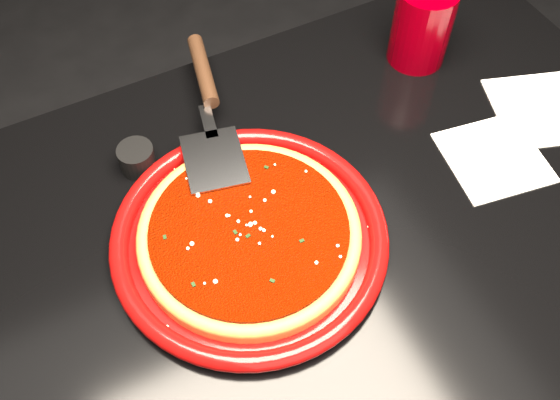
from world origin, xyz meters
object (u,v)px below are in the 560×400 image
object	(u,v)px
table	(297,358)
cup	(422,25)
plate	(250,237)
pizza_server	(209,109)
ramekin	(137,158)

from	to	relation	value
table	cup	size ratio (longest dim) A/B	9.29
plate	pizza_server	xyz separation A→B (m)	(0.03, 0.20, 0.03)
table	pizza_server	distance (m)	0.49
plate	pizza_server	world-z (taller)	pizza_server
table	plate	bearing A→B (deg)	137.24
pizza_server	plate	bearing A→B (deg)	-86.99
plate	cup	distance (m)	0.44
plate	ramekin	bearing A→B (deg)	115.08
cup	ramekin	xyz separation A→B (m)	(-0.48, -0.01, -0.04)
cup	ramekin	size ratio (longest dim) A/B	2.52
cup	ramekin	distance (m)	0.48
plate	pizza_server	distance (m)	0.21
table	cup	bearing A→B (deg)	35.85
cup	ramekin	world-z (taller)	cup
pizza_server	cup	world-z (taller)	cup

